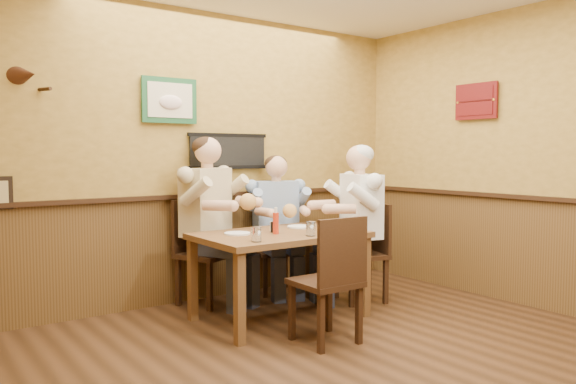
{
  "coord_description": "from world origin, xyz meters",
  "views": [
    {
      "loc": [
        -2.38,
        -2.43,
        1.43
      ],
      "look_at": [
        0.42,
        1.44,
        1.1
      ],
      "focal_mm": 35.0,
      "sensor_mm": 36.0,
      "label": 1
    }
  ],
  "objects_px": {
    "chair_near_side": "(325,279)",
    "diner_white_elder": "(361,232)",
    "diner_blue_polo": "(276,231)",
    "salt_shaker": "(272,226)",
    "hot_sauce_bottle": "(276,222)",
    "dining_table": "(280,243)",
    "cola_tumbler": "(335,224)",
    "water_glass_mid": "(311,229)",
    "pepper_shaker": "(273,227)",
    "water_glass_left": "(256,234)",
    "diner_tan_shirt": "(206,230)",
    "chair_right_end": "(361,252)",
    "chair_back_left": "(206,252)",
    "chair_back_right": "(276,250)"
  },
  "relations": [
    {
      "from": "diner_blue_polo",
      "to": "hot_sauce_bottle",
      "type": "relative_size",
      "value": 6.22
    },
    {
      "from": "diner_blue_polo",
      "to": "salt_shaker",
      "type": "height_order",
      "value": "diner_blue_polo"
    },
    {
      "from": "chair_near_side",
      "to": "diner_tan_shirt",
      "type": "height_order",
      "value": "diner_tan_shirt"
    },
    {
      "from": "hot_sauce_bottle",
      "to": "water_glass_left",
      "type": "bearing_deg",
      "value": -144.35
    },
    {
      "from": "diner_tan_shirt",
      "to": "chair_right_end",
      "type": "bearing_deg",
      "value": -55.49
    },
    {
      "from": "cola_tumbler",
      "to": "chair_back_right",
      "type": "bearing_deg",
      "value": 90.17
    },
    {
      "from": "dining_table",
      "to": "water_glass_left",
      "type": "height_order",
      "value": "water_glass_left"
    },
    {
      "from": "salt_shaker",
      "to": "dining_table",
      "type": "bearing_deg",
      "value": -82.29
    },
    {
      "from": "diner_tan_shirt",
      "to": "diner_blue_polo",
      "type": "distance_m",
      "value": 0.79
    },
    {
      "from": "chair_back_left",
      "to": "pepper_shaker",
      "type": "height_order",
      "value": "chair_back_left"
    },
    {
      "from": "diner_tan_shirt",
      "to": "chair_back_right",
      "type": "bearing_deg",
      "value": -25.46
    },
    {
      "from": "chair_near_side",
      "to": "cola_tumbler",
      "type": "height_order",
      "value": "chair_near_side"
    },
    {
      "from": "chair_near_side",
      "to": "pepper_shaker",
      "type": "distance_m",
      "value": 0.81
    },
    {
      "from": "water_glass_mid",
      "to": "pepper_shaker",
      "type": "xyz_separation_m",
      "value": [
        -0.14,
        0.36,
        -0.01
      ]
    },
    {
      "from": "chair_back_right",
      "to": "cola_tumbler",
      "type": "xyz_separation_m",
      "value": [
        0.0,
        -0.92,
        0.36
      ]
    },
    {
      "from": "diner_tan_shirt",
      "to": "water_glass_left",
      "type": "distance_m",
      "value": 1.11
    },
    {
      "from": "diner_blue_polo",
      "to": "hot_sauce_bottle",
      "type": "xyz_separation_m",
      "value": [
        -0.57,
        -0.82,
        0.22
      ]
    },
    {
      "from": "dining_table",
      "to": "chair_back_left",
      "type": "bearing_deg",
      "value": 110.92
    },
    {
      "from": "cola_tumbler",
      "to": "diner_white_elder",
      "type": "bearing_deg",
      "value": 19.14
    },
    {
      "from": "chair_right_end",
      "to": "diner_white_elder",
      "type": "bearing_deg",
      "value": 180.0
    },
    {
      "from": "cola_tumbler",
      "to": "hot_sauce_bottle",
      "type": "height_order",
      "value": "hot_sauce_bottle"
    },
    {
      "from": "chair_near_side",
      "to": "dining_table",
      "type": "bearing_deg",
      "value": -94.94
    },
    {
      "from": "water_glass_left",
      "to": "water_glass_mid",
      "type": "xyz_separation_m",
      "value": [
        0.53,
        -0.0,
        0.0
      ]
    },
    {
      "from": "hot_sauce_bottle",
      "to": "chair_right_end",
      "type": "bearing_deg",
      "value": 3.6
    },
    {
      "from": "chair_right_end",
      "to": "cola_tumbler",
      "type": "xyz_separation_m",
      "value": [
        -0.47,
        -0.16,
        0.32
      ]
    },
    {
      "from": "chair_back_right",
      "to": "hot_sauce_bottle",
      "type": "bearing_deg",
      "value": -108.02
    },
    {
      "from": "chair_near_side",
      "to": "salt_shaker",
      "type": "distance_m",
      "value": 0.87
    },
    {
      "from": "diner_tan_shirt",
      "to": "water_glass_mid",
      "type": "xyz_separation_m",
      "value": [
        0.39,
        -1.1,
        0.1
      ]
    },
    {
      "from": "water_glass_mid",
      "to": "cola_tumbler",
      "type": "relative_size",
      "value": 1.23
    },
    {
      "from": "diner_white_elder",
      "to": "chair_near_side",
      "type": "bearing_deg",
      "value": -38.26
    },
    {
      "from": "chair_back_right",
      "to": "water_glass_mid",
      "type": "xyz_separation_m",
      "value": [
        -0.4,
        -1.08,
        0.37
      ]
    },
    {
      "from": "diner_blue_polo",
      "to": "chair_near_side",
      "type": "bearing_deg",
      "value": -94.34
    },
    {
      "from": "diner_tan_shirt",
      "to": "diner_blue_polo",
      "type": "height_order",
      "value": "diner_tan_shirt"
    },
    {
      "from": "chair_back_left",
      "to": "salt_shaker",
      "type": "distance_m",
      "value": 0.8
    },
    {
      "from": "diner_blue_polo",
      "to": "dining_table",
      "type": "bearing_deg",
      "value": -105.8
    },
    {
      "from": "cola_tumbler",
      "to": "pepper_shaker",
      "type": "height_order",
      "value": "cola_tumbler"
    },
    {
      "from": "water_glass_mid",
      "to": "pepper_shaker",
      "type": "relative_size",
      "value": 1.3
    },
    {
      "from": "dining_table",
      "to": "diner_tan_shirt",
      "type": "bearing_deg",
      "value": 110.92
    },
    {
      "from": "dining_table",
      "to": "salt_shaker",
      "type": "height_order",
      "value": "salt_shaker"
    },
    {
      "from": "chair_near_side",
      "to": "water_glass_mid",
      "type": "height_order",
      "value": "chair_near_side"
    },
    {
      "from": "chair_right_end",
      "to": "cola_tumbler",
      "type": "height_order",
      "value": "chair_right_end"
    },
    {
      "from": "dining_table",
      "to": "pepper_shaker",
      "type": "bearing_deg",
      "value": 140.83
    },
    {
      "from": "chair_near_side",
      "to": "diner_white_elder",
      "type": "relative_size",
      "value": 0.71
    },
    {
      "from": "diner_white_elder",
      "to": "water_glass_left",
      "type": "height_order",
      "value": "diner_white_elder"
    },
    {
      "from": "hot_sauce_bottle",
      "to": "chair_near_side",
      "type": "bearing_deg",
      "value": -89.59
    },
    {
      "from": "chair_back_left",
      "to": "diner_blue_polo",
      "type": "height_order",
      "value": "diner_blue_polo"
    },
    {
      "from": "water_glass_left",
      "to": "hot_sauce_bottle",
      "type": "distance_m",
      "value": 0.44
    },
    {
      "from": "chair_right_end",
      "to": "salt_shaker",
      "type": "relative_size",
      "value": 11.28
    },
    {
      "from": "diner_tan_shirt",
      "to": "diner_white_elder",
      "type": "xyz_separation_m",
      "value": [
        1.26,
        -0.78,
        -0.03
      ]
    },
    {
      "from": "chair_back_left",
      "to": "diner_tan_shirt",
      "type": "height_order",
      "value": "diner_tan_shirt"
    }
  ]
}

